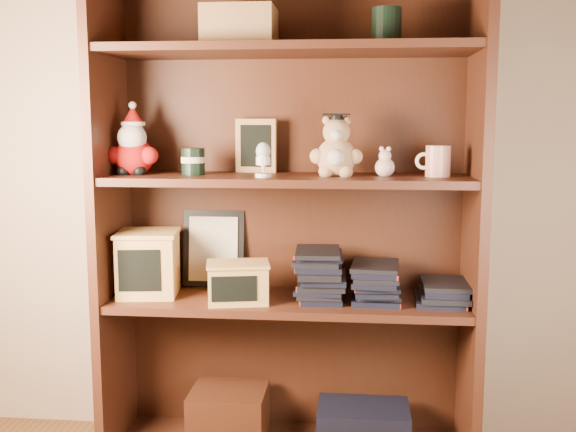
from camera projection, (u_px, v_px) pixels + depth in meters
The scene contains 16 objects.
bookcase at pixel (289, 226), 2.21m from camera, with size 1.20×0.35×1.60m.
shelf_lower at pixel (288, 302), 2.19m from camera, with size 1.14×0.33×0.02m.
shelf_upper at pixel (288, 179), 2.13m from camera, with size 1.14×0.33×0.02m.
santa_plush at pixel (133, 147), 2.16m from camera, with size 0.17×0.12×0.24m.
teachers_tin at pixel (193, 161), 2.16m from camera, with size 0.08×0.08×0.09m.
chalkboard_plaque at pixel (256, 147), 2.24m from camera, with size 0.14×0.08×0.18m.
egg_cup at pixel (263, 158), 2.06m from camera, with size 0.05×0.05×0.11m.
grad_teddy_bear at pixel (336, 152), 2.10m from camera, with size 0.16×0.14×0.20m.
pink_figurine at pixel (385, 165), 2.10m from camera, with size 0.06×0.06×0.10m.
teacher_mug at pixel (437, 161), 2.08m from camera, with size 0.11×0.08×0.10m.
certificate_frame at pixel (214, 248), 2.33m from camera, with size 0.21×0.05×0.26m.
treats_box at pixel (148, 263), 2.22m from camera, with size 0.22×0.22×0.21m.
pencils_box at pixel (238, 282), 2.13m from camera, with size 0.22×0.18×0.13m.
book_stack_left at pixel (321, 275), 2.17m from camera, with size 0.14×0.20×0.16m.
book_stack_mid at pixel (377, 281), 2.15m from camera, with size 0.14×0.20×0.13m.
book_stack_right at pixel (443, 292), 2.13m from camera, with size 0.14×0.20×0.06m.
Camera 1 is at (0.39, -0.81, 1.12)m, focal length 42.00 mm.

